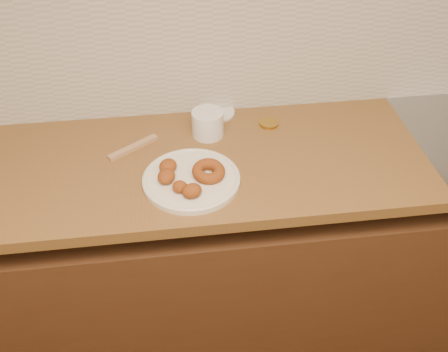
{
  "coord_description": "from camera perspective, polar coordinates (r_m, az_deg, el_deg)",
  "views": [
    {
      "loc": [
        -0.35,
        0.33,
        1.96
      ],
      "look_at": [
        -0.19,
        1.56,
        0.93
      ],
      "focal_mm": 42.0,
      "sensor_mm": 36.0,
      "label": 1
    }
  ],
  "objects": [
    {
      "name": "butcher_block",
      "position": [
        1.76,
        -15.69,
        0.26
      ],
      "size": [
        2.3,
        0.62,
        0.04
      ],
      "primitive_type": "cube",
      "color": "brown",
      "rests_on": "base_cabinet"
    },
    {
      "name": "fried_dough_chunks",
      "position": [
        1.6,
        -5.28,
        -0.28
      ],
      "size": [
        0.14,
        0.2,
        0.04
      ],
      "color": "brown",
      "rests_on": "donut_plate"
    },
    {
      "name": "backsplash",
      "position": [
        1.86,
        4.13,
        15.51
      ],
      "size": [
        3.6,
        0.02,
        0.6
      ],
      "primitive_type": "cube",
      "color": "#B7B3A6",
      "rests_on": "wall_back"
    },
    {
      "name": "base_cabinet",
      "position": [
        2.11,
        4.6,
        -8.64
      ],
      "size": [
        3.6,
        0.6,
        0.77
      ],
      "primitive_type": "cube",
      "color": "#492B18",
      "rests_on": "floor"
    },
    {
      "name": "tub_lid",
      "position": [
        1.95,
        -0.72,
        6.93
      ],
      "size": [
        0.16,
        0.16,
        0.01
      ],
      "primitive_type": "cylinder",
      "rotation": [
        0.0,
        0.0,
        0.28
      ],
      "color": "silver",
      "rests_on": "butcher_block"
    },
    {
      "name": "wooden_utensil",
      "position": [
        1.79,
        -9.85,
        3.09
      ],
      "size": [
        0.17,
        0.13,
        0.01
      ],
      "primitive_type": "cube",
      "rotation": [
        0.0,
        0.0,
        0.6
      ],
      "color": "#A88158",
      "rests_on": "butcher_block"
    },
    {
      "name": "ring_donut",
      "position": [
        1.62,
        -1.72,
        0.53
      ],
      "size": [
        0.15,
        0.15,
        0.05
      ],
      "primitive_type": "torus",
      "rotation": [
        0.1,
        0.0,
        0.63
      ],
      "color": "brown",
      "rests_on": "donut_plate"
    },
    {
      "name": "brass_jar_lid",
      "position": [
        1.89,
        4.9,
        5.72
      ],
      "size": [
        0.08,
        0.08,
        0.01
      ],
      "primitive_type": "cylinder",
      "rotation": [
        0.0,
        0.0,
        0.29
      ],
      "color": "#B3892E",
      "rests_on": "butcher_block"
    },
    {
      "name": "plastic_tub",
      "position": [
        1.81,
        -1.78,
        5.73
      ],
      "size": [
        0.14,
        0.14,
        0.09
      ],
      "primitive_type": "cylinder",
      "rotation": [
        0.0,
        0.0,
        0.34
      ],
      "color": "white",
      "rests_on": "butcher_block"
    },
    {
      "name": "donut_plate",
      "position": [
        1.63,
        -3.57,
        -0.42
      ],
      "size": [
        0.3,
        0.3,
        0.02
      ],
      "primitive_type": "cylinder",
      "color": "silver",
      "rests_on": "butcher_block"
    }
  ]
}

